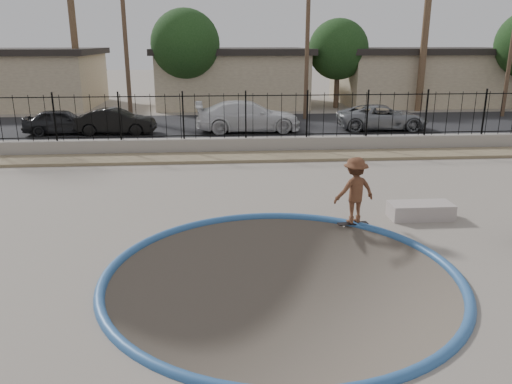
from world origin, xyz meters
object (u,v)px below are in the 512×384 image
Objects in this scene: concrete_ledge at (420,211)px; car_b at (116,122)px; skateboard at (353,223)px; car_d at (382,117)px; car_a at (62,122)px; skater at (354,194)px; car_c at (248,116)px.

concrete_ledge is 16.22m from car_b.
car_b is (-10.03, 12.75, 0.45)m from concrete_ledge.
car_d is at bearing 63.95° from skateboard.
car_a is 2.62m from car_b.
concrete_ledge is 0.45× the size of car_a.
car_d reaches higher than car_b.
skater is 0.46× the size of car_a.
skater is 15.47m from car_b.
car_a is at bearing 134.18° from concrete_ledge.
skateboard is 0.21× the size of car_b.
skater is at bearing 162.16° from car_d.
car_b is 6.44m from car_c.
concrete_ledge is 0.35× the size of car_d.
skater is 0.76m from skateboard.
car_c is at bearing 105.46° from concrete_ledge.
skateboard is 1.93m from concrete_ledge.
car_b is 13.29m from car_d.
car_b is at bearing -100.10° from car_a.
concrete_ledge is (1.88, 0.40, -0.62)m from skater.
car_d is (3.26, 13.00, 0.47)m from concrete_ledge.
skateboard is 14.37m from car_d.
skater is at bearing -145.85° from car_a.
skater is 13.51m from car_c.
car_b is at bearing -73.20° from skater.
car_c is (-3.60, 13.00, 0.59)m from concrete_ledge.
concrete_ledge is at bearing -166.73° from car_c.
skater is 0.31× the size of car_c.
concrete_ledge is 0.43× the size of car_b.
concrete_ledge is 18.13m from car_a.
car_b reaches higher than car_a.
car_a is 0.69× the size of car_c.
skater reaches higher than car_d.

